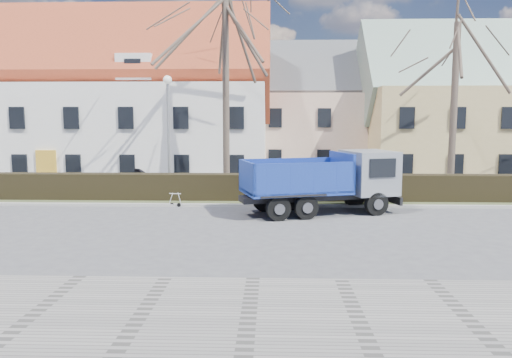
{
  "coord_description": "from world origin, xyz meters",
  "views": [
    {
      "loc": [
        0.47,
        -18.24,
        4.12
      ],
      "look_at": [
        -0.19,
        2.16,
        1.6
      ],
      "focal_mm": 35.0,
      "sensor_mm": 36.0,
      "label": 1
    }
  ],
  "objects_px": {
    "dump_truck": "(315,182)",
    "parked_car_a": "(138,176)",
    "cart_frame": "(171,199)",
    "streetlight": "(169,137)"
  },
  "relations": [
    {
      "from": "parked_car_a",
      "to": "dump_truck",
      "type": "bearing_deg",
      "value": -123.83
    },
    {
      "from": "cart_frame",
      "to": "streetlight",
      "type": "bearing_deg",
      "value": 102.46
    },
    {
      "from": "cart_frame",
      "to": "dump_truck",
      "type": "bearing_deg",
      "value": -12.69
    },
    {
      "from": "streetlight",
      "to": "cart_frame",
      "type": "height_order",
      "value": "streetlight"
    },
    {
      "from": "cart_frame",
      "to": "parked_car_a",
      "type": "relative_size",
      "value": 0.21
    },
    {
      "from": "streetlight",
      "to": "parked_car_a",
      "type": "xyz_separation_m",
      "value": [
        -2.84,
        4.44,
        -2.52
      ]
    },
    {
      "from": "dump_truck",
      "to": "parked_car_a",
      "type": "relative_size",
      "value": 1.89
    },
    {
      "from": "streetlight",
      "to": "parked_car_a",
      "type": "distance_m",
      "value": 5.84
    },
    {
      "from": "parked_car_a",
      "to": "streetlight",
      "type": "bearing_deg",
      "value": -141.01
    },
    {
      "from": "streetlight",
      "to": "parked_car_a",
      "type": "bearing_deg",
      "value": 122.55
    }
  ]
}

